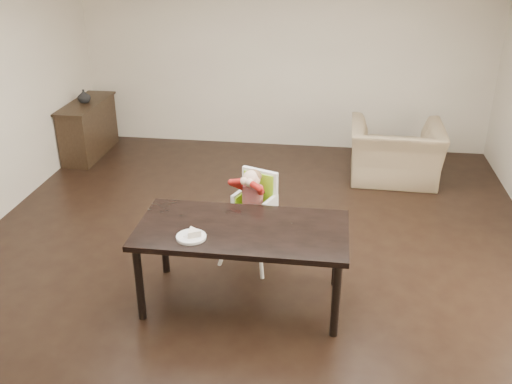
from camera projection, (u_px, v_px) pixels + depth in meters
ground at (250, 264)px, 5.71m from camera, size 7.00×7.00×0.00m
room_walls at (249, 82)px, 4.92m from camera, size 6.02×7.02×2.71m
dining_table at (242, 236)px, 4.88m from camera, size 1.80×0.90×0.75m
high_chair at (254, 197)px, 5.51m from camera, size 0.54×0.54×0.99m
plate at (192, 235)px, 4.68m from camera, size 0.27×0.27×0.07m
armchair at (396, 144)px, 7.41m from camera, size 1.18×0.78×1.02m
sideboard at (89, 128)px, 8.31m from camera, size 0.44×1.26×0.79m
vase at (84, 96)px, 8.09m from camera, size 0.20×0.20×0.18m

